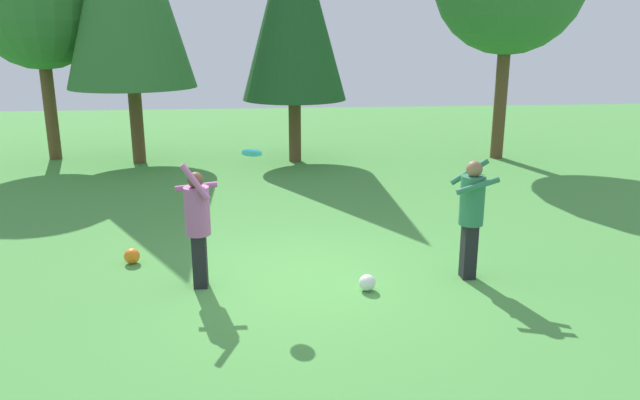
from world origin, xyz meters
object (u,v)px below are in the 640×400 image
Objects in this scene: ball_white at (367,283)px; tree_center at (293,4)px; frisbee at (252,153)px; person_catcher at (472,209)px; ball_orange at (132,256)px; person_thrower at (198,220)px; tree_far_left at (38,4)px.

tree_center is at bearing 93.11° from ball_white.
person_catcher is at bearing -2.07° from frisbee.
frisbee is 2.70m from ball_orange.
person_thrower is 1.05× the size of person_catcher.
frisbee is 2.34m from ball_white.
ball_white is at bearing -21.64° from ball_orange.
person_catcher is 7.47× the size of ball_white.
frisbee is at bearing -0.00° from person_catcher.
person_thrower is at bearing -62.68° from tree_far_left.
tree_far_left is at bearing 113.85° from ball_orange.
ball_orange is 8.79m from tree_center.
person_thrower is 0.28× the size of tree_center.
person_thrower is 5.91× the size of frisbee.
tree_center reaches higher than ball_white.
person_thrower is 7.84× the size of ball_white.
tree_center is (-0.47, 8.64, 3.94)m from ball_white.
person_thrower is at bearing -41.05° from ball_orange.
tree_center reaches higher than frisbee.
ball_white is 0.97× the size of ball_orange.
tree_far_left is at bearing 126.23° from ball_white.
person_thrower is 0.31× the size of tree_far_left.
person_thrower is at bearing -102.19° from tree_center.
tree_center is (2.91, 7.31, 3.93)m from ball_orange.
person_catcher is 5.63× the size of frisbee.
person_catcher is 12.96m from tree_far_left.
ball_white is at bearing -53.77° from tree_far_left.
tree_far_left is 0.89× the size of tree_center.
person_catcher is 0.26× the size of tree_center.
person_catcher is 1.78m from ball_white.
ball_orange is 0.04× the size of tree_center.
person_catcher is at bearing -11.83° from ball_orange.
tree_far_left is (-4.76, 9.22, 3.11)m from person_thrower.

